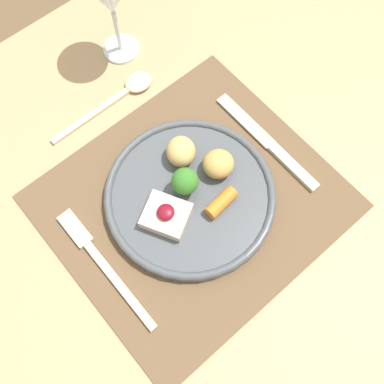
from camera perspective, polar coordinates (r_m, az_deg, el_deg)
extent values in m
plane|color=brown|center=(1.42, 0.02, -12.08)|extent=(8.00, 8.00, 0.00)
cube|color=tan|center=(0.70, 0.05, -1.68)|extent=(1.20, 0.91, 0.03)
cylinder|color=tan|center=(1.37, 6.83, 18.28)|extent=(0.06, 0.06, 0.72)
cube|color=brown|center=(0.69, 0.05, -1.20)|extent=(0.41, 0.37, 0.00)
cylinder|color=#4C5156|center=(0.68, 0.00, -0.38)|extent=(0.26, 0.26, 0.02)
torus|color=#4C5156|center=(0.67, 0.00, -0.13)|extent=(0.26, 0.26, 0.01)
cube|color=beige|center=(0.65, -3.08, -3.24)|extent=(0.08, 0.08, 0.02)
ellipsoid|color=maroon|center=(0.64, -3.14, -2.81)|extent=(0.03, 0.03, 0.01)
cylinder|color=#84B256|center=(0.67, -0.59, 0.83)|extent=(0.01, 0.01, 0.02)
sphere|color=#387A28|center=(0.65, -0.61, 1.62)|extent=(0.04, 0.04, 0.04)
cylinder|color=orange|center=(0.66, 3.74, -1.32)|extent=(0.05, 0.03, 0.02)
ellipsoid|color=tan|center=(0.68, -1.41, 5.19)|extent=(0.07, 0.07, 0.04)
ellipsoid|color=tan|center=(0.67, 3.36, 3.58)|extent=(0.05, 0.05, 0.04)
cube|color=beige|center=(0.66, -9.18, -11.57)|extent=(0.01, 0.16, 0.01)
cube|color=beige|center=(0.69, -14.62, -4.52)|extent=(0.02, 0.06, 0.01)
cube|color=beige|center=(0.72, 12.72, 3.13)|extent=(0.02, 0.10, 0.01)
cube|color=beige|center=(0.75, 6.81, 8.96)|extent=(0.02, 0.12, 0.00)
cube|color=beige|center=(0.77, -12.61, 9.48)|extent=(0.16, 0.01, 0.01)
ellipsoid|color=beige|center=(0.79, -6.82, 13.73)|extent=(0.05, 0.04, 0.01)
cylinder|color=white|center=(0.84, -8.97, 17.50)|extent=(0.06, 0.06, 0.01)
cylinder|color=white|center=(0.81, -9.46, 19.50)|extent=(0.01, 0.01, 0.08)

